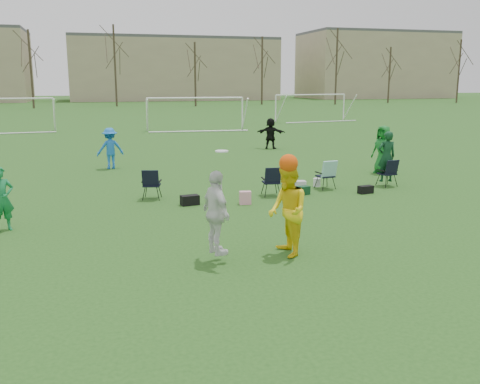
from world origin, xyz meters
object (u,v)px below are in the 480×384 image
object	(u,v)px
fielder_green_near	(2,199)
fielder_blue	(110,148)
fielder_green_far	(383,150)
goal_mid	(195,104)
fielder_black	(271,133)
goal_right	(311,100)
goal_left	(1,105)
center_contest	(264,210)

from	to	relation	value
fielder_green_near	fielder_blue	xyz separation A→B (m)	(2.98, 9.19, 0.05)
fielder_green_far	goal_mid	world-z (taller)	goal_mid
fielder_black	goal_right	size ratio (longest dim) A/B	0.23
goal_mid	fielder_blue	bearing A→B (deg)	-108.17
fielder_green_far	fielder_green_near	bearing A→B (deg)	-92.26
fielder_black	goal_right	xyz separation A→B (m)	(10.21, 18.55, 1.08)
fielder_blue	goal_right	size ratio (longest dim) A/B	0.24
fielder_blue	goal_left	world-z (taller)	goal_left
goal_left	goal_mid	distance (m)	14.14
fielder_green_near	fielder_blue	distance (m)	9.67
goal_left	goal_mid	bearing A→B (deg)	-13.13
fielder_blue	goal_right	world-z (taller)	goal_right
fielder_black	goal_mid	size ratio (longest dim) A/B	0.23
fielder_green_near	goal_mid	size ratio (longest dim) A/B	0.22
goal_left	fielder_green_near	bearing A→B (deg)	-86.93
fielder_blue	goal_mid	world-z (taller)	goal_mid
fielder_black	fielder_blue	bearing A→B (deg)	56.47
fielder_green_near	fielder_black	world-z (taller)	fielder_black
center_contest	goal_right	world-z (taller)	goal_right
fielder_green_far	fielder_black	distance (m)	8.95
goal_left	goal_mid	world-z (taller)	same
fielder_green_near	fielder_green_far	size ratio (longest dim) A/B	0.84
fielder_green_far	goal_left	bearing A→B (deg)	-165.57
center_contest	fielder_green_near	bearing A→B (deg)	146.55
fielder_blue	goal_mid	distance (m)	18.57
goal_left	fielder_green_far	bearing A→B (deg)	-57.91
fielder_green_near	goal_left	distance (m)	28.67
fielder_blue	fielder_black	bearing A→B (deg)	-161.67
goal_mid	fielder_green_far	bearing A→B (deg)	-76.36
fielder_green_near	goal_right	bearing A→B (deg)	30.89
fielder_green_near	goal_left	bearing A→B (deg)	73.13
fielder_black	goal_left	size ratio (longest dim) A/B	0.23
fielder_green_far	goal_right	bearing A→B (deg)	140.29
fielder_green_near	fielder_black	bearing A→B (deg)	24.63
fielder_green_near	fielder_green_far	xyz separation A→B (m)	(13.60, 5.06, 0.15)
fielder_green_far	goal_right	world-z (taller)	goal_right
fielder_green_far	goal_mid	distance (m)	21.64
fielder_blue	fielder_black	xyz separation A→B (m)	(8.79, 4.62, -0.03)
fielder_black	center_contest	xyz separation A→B (m)	(-6.10, -17.56, 0.20)
fielder_green_near	fielder_green_far	distance (m)	14.51
goal_left	goal_right	distance (m)	26.31
fielder_green_far	goal_mid	xyz separation A→B (m)	(-3.62, 21.31, 0.95)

